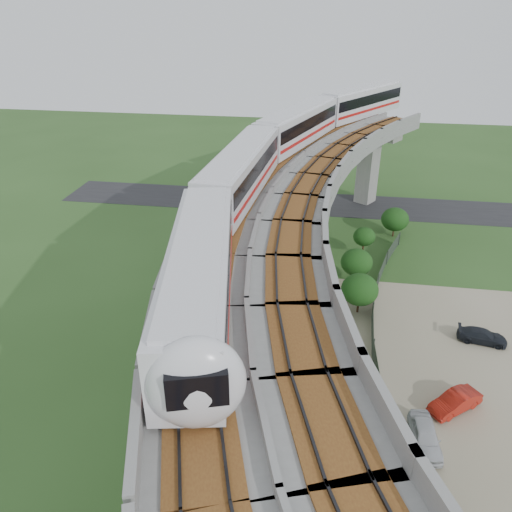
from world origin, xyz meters
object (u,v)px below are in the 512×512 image
object	(u,v)px
metro_train	(294,149)
car_red	(455,402)
car_white	(425,436)
car_dark	(482,336)

from	to	relation	value
metro_train	car_red	size ratio (longest dim) A/B	16.13
metro_train	car_red	world-z (taller)	metro_train
car_white	car_dark	distance (m)	12.40
car_white	car_red	distance (m)	3.98
car_dark	metro_train	bearing A→B (deg)	72.56
car_white	car_dark	xyz separation A→B (m)	(5.81, 10.95, -0.13)
metro_train	car_dark	xyz separation A→B (m)	(15.53, -7.88, -11.74)
car_white	car_dark	world-z (taller)	car_white
metro_train	car_white	world-z (taller)	metro_train
metro_train	car_dark	distance (m)	21.00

